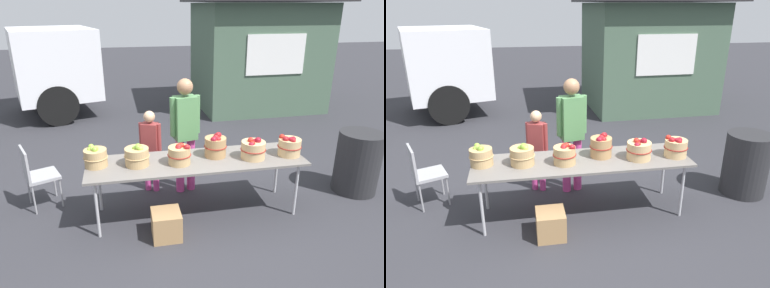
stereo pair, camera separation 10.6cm
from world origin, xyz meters
TOP-DOWN VIEW (x-y plane):
  - ground_plane at (0.00, 0.00)m, footprint 40.00×40.00m
  - market_table at (0.00, 0.00)m, footprint 2.70×0.76m
  - apple_basket_green_0 at (-1.22, 0.07)m, footprint 0.29×0.29m
  - apple_basket_green_1 at (-0.73, -0.00)m, footprint 0.31×0.31m
  - apple_basket_red_0 at (-0.22, -0.06)m, footprint 0.29×0.29m
  - apple_basket_red_1 at (0.26, 0.08)m, footprint 0.29×0.29m
  - apple_basket_red_2 at (0.71, -0.07)m, footprint 0.32×0.32m
  - apple_basket_red_3 at (1.19, -0.07)m, footprint 0.30×0.30m
  - vendor_adult at (-0.03, 0.63)m, footprint 0.43×0.27m
  - child_customer at (-0.51, 0.72)m, footprint 0.30×0.23m
  - food_kiosk at (2.65, 4.94)m, footprint 3.55×2.96m
  - folding_chair at (-2.04, 0.55)m, footprint 0.52×0.52m
  - trash_barrel at (2.39, 0.14)m, footprint 0.61×0.61m
  - produce_crate at (-0.46, -0.46)m, footprint 0.33×0.33m

SIDE VIEW (x-z plane):
  - ground_plane at x=0.00m, z-range 0.00..0.00m
  - produce_crate at x=-0.46m, z-range 0.00..0.33m
  - trash_barrel at x=2.39m, z-range 0.00..0.90m
  - folding_chair at x=-2.04m, z-range 0.08..0.94m
  - child_customer at x=-0.51m, z-range 0.11..1.32m
  - market_table at x=0.00m, z-range 0.34..1.09m
  - apple_basket_green_0 at x=-1.22m, z-range 0.74..1.00m
  - apple_basket_green_1 at x=-0.73m, z-range 0.73..1.01m
  - apple_basket_red_2 at x=0.71m, z-range 0.73..1.01m
  - apple_basket_red_0 at x=-0.22m, z-range 0.74..1.01m
  - apple_basket_red_3 at x=1.19m, z-range 0.74..1.01m
  - apple_basket_red_1 at x=0.26m, z-range 0.74..1.04m
  - vendor_adult at x=-0.03m, z-range 0.15..1.80m
  - food_kiosk at x=2.65m, z-range 0.01..2.75m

